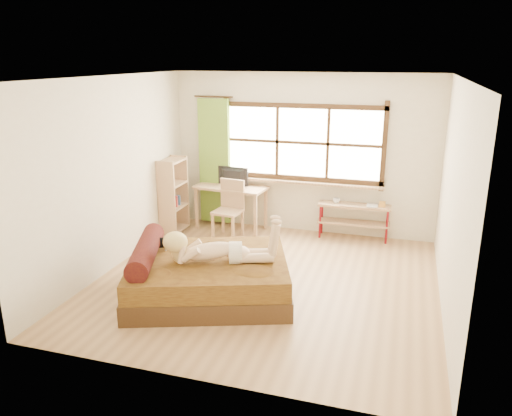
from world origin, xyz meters
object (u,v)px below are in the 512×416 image
(desk, at_px, (231,192))
(chair, at_px, (230,205))
(bookshelf, at_px, (173,195))
(woman, at_px, (218,239))
(pipe_shelf, at_px, (355,214))
(kitten, at_px, (160,241))
(bed, at_px, (205,275))

(desk, relative_size, chair, 1.34)
(chair, xyz_separation_m, bookshelf, (-1.00, -0.07, 0.12))
(chair, height_order, bookshelf, bookshelf)
(woman, xyz_separation_m, pipe_shelf, (1.40, 2.68, -0.36))
(chair, bearing_deg, pipe_shelf, 20.05)
(kitten, height_order, desk, desk)
(pipe_shelf, distance_m, bookshelf, 3.09)
(chair, bearing_deg, desk, 113.64)
(kitten, distance_m, desk, 2.42)
(bed, xyz_separation_m, woman, (0.20, -0.03, 0.53))
(desk, bearing_deg, kitten, -86.30)
(bed, xyz_separation_m, bookshelf, (-1.44, 2.10, 0.39))
(chair, distance_m, pipe_shelf, 2.09)
(bed, distance_m, pipe_shelf, 3.10)
(bed, xyz_separation_m, pipe_shelf, (1.59, 2.65, 0.17))
(woman, xyz_separation_m, desk, (-0.74, 2.56, -0.13))
(bed, distance_m, bookshelf, 2.57)
(woman, relative_size, kitten, 4.67)
(bookshelf, bearing_deg, chair, 4.41)
(kitten, relative_size, pipe_shelf, 0.25)
(bed, bearing_deg, bookshelf, 104.96)
(pipe_shelf, relative_size, bookshelf, 0.93)
(pipe_shelf, bearing_deg, bed, -122.95)
(desk, height_order, pipe_shelf, desk)
(desk, bearing_deg, bookshelf, -147.32)
(bed, relative_size, pipe_shelf, 2.01)
(kitten, distance_m, chair, 2.07)
(bed, relative_size, chair, 2.48)
(bed, relative_size, bookshelf, 1.86)
(bed, height_order, woman, woman)
(chair, bearing_deg, kitten, -89.89)
(desk, bearing_deg, chair, -66.36)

